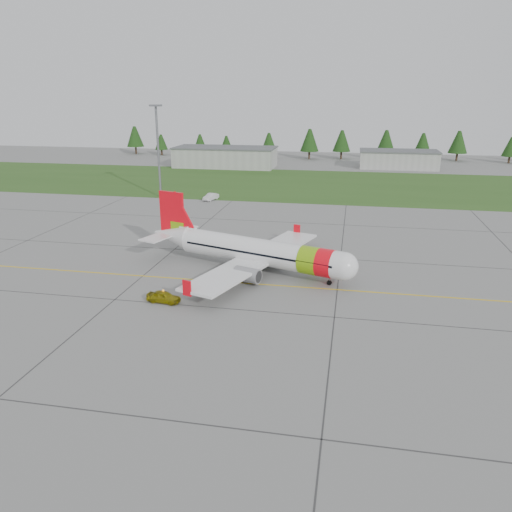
# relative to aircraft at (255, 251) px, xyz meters

# --- Properties ---
(ground) EXTENTS (320.00, 320.00, 0.00)m
(ground) POSITION_rel_aircraft_xyz_m (1.03, -12.77, -2.72)
(ground) COLOR gray
(ground) RESTS_ON ground
(aircraft) EXTENTS (30.07, 28.50, 9.42)m
(aircraft) POSITION_rel_aircraft_xyz_m (0.00, 0.00, 0.00)
(aircraft) COLOR white
(aircraft) RESTS_ON ground
(follow_me_car) EXTENTS (1.49, 1.70, 3.90)m
(follow_me_car) POSITION_rel_aircraft_xyz_m (-8.15, -12.41, -0.77)
(follow_me_car) COLOR #D6C70B
(follow_me_car) RESTS_ON ground
(service_van) EXTENTS (1.97, 1.91, 4.62)m
(service_van) POSITION_rel_aircraft_xyz_m (-18.78, 44.10, -0.40)
(service_van) COLOR silver
(service_van) RESTS_ON ground
(grass_strip) EXTENTS (320.00, 50.00, 0.03)m
(grass_strip) POSITION_rel_aircraft_xyz_m (1.03, 69.23, -2.70)
(grass_strip) COLOR #30561E
(grass_strip) RESTS_ON ground
(taxi_guideline) EXTENTS (120.00, 0.25, 0.02)m
(taxi_guideline) POSITION_rel_aircraft_xyz_m (1.03, -4.77, -2.70)
(taxi_guideline) COLOR gold
(taxi_guideline) RESTS_ON ground
(hangar_west) EXTENTS (32.00, 14.00, 6.00)m
(hangar_west) POSITION_rel_aircraft_xyz_m (-28.97, 97.23, 0.28)
(hangar_west) COLOR #A8A8A3
(hangar_west) RESTS_ON ground
(hangar_east) EXTENTS (24.00, 12.00, 5.20)m
(hangar_east) POSITION_rel_aircraft_xyz_m (26.03, 105.23, -0.12)
(hangar_east) COLOR #A8A8A3
(hangar_east) RESTS_ON ground
(floodlight_mast) EXTENTS (0.50, 0.50, 20.00)m
(floodlight_mast) POSITION_rel_aircraft_xyz_m (-30.97, 45.23, 7.28)
(floodlight_mast) COLOR slate
(floodlight_mast) RESTS_ON ground
(treeline) EXTENTS (160.00, 8.00, 10.00)m
(treeline) POSITION_rel_aircraft_xyz_m (1.03, 125.23, 2.28)
(treeline) COLOR #1C3F14
(treeline) RESTS_ON ground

